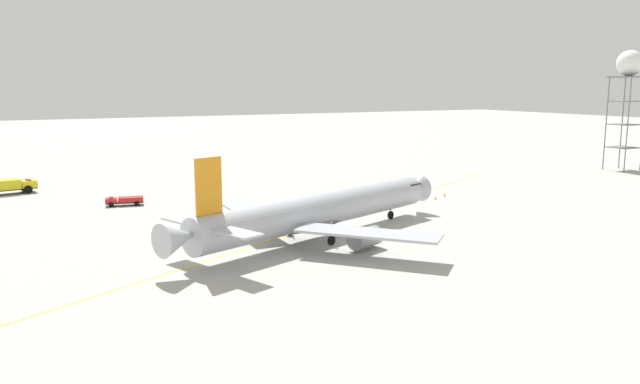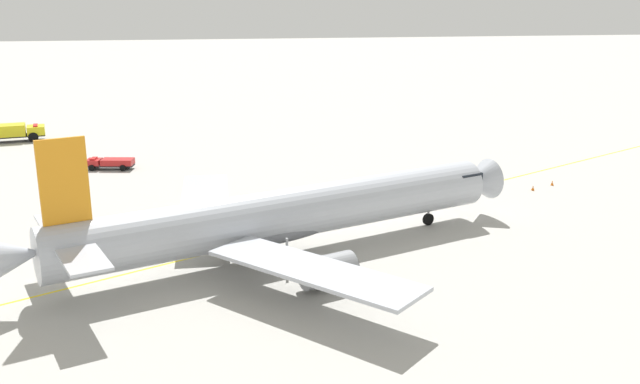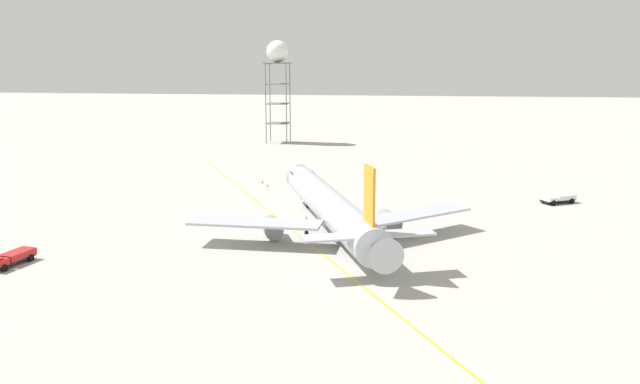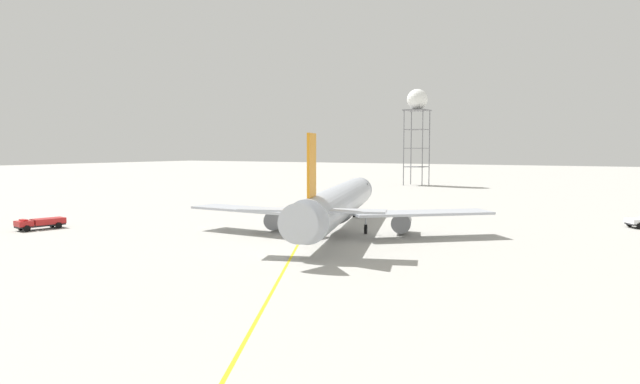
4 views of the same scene
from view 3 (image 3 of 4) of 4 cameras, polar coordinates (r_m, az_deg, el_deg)
The scene contains 8 objects.
ground_plane at distance 78.39m, azimuth 1.62°, elevation -4.64°, with size 600.00×600.00×0.00m, color #ADAAA3.
airliner_main at distance 82.48m, azimuth 0.98°, elevation -1.49°, with size 42.92×33.64×11.30m.
ops_pickup_truck at distance 78.35m, azimuth -24.99°, elevation -5.15°, with size 5.87×3.01×1.41m.
pushback_tug_truck at distance 106.94m, azimuth 19.79°, elevation -0.47°, with size 4.72×5.71×1.30m.
radar_tower at distance 170.43m, azimuth -3.67°, elevation 11.48°, with size 6.07×6.07×25.72m.
taxiway_centreline at distance 83.03m, azimuth -1.86°, elevation -3.70°, with size 111.70×58.10×0.01m.
safety_cone_near at distance 113.58m, azimuth -4.54°, elevation 0.60°, with size 0.36×0.36×0.55m.
safety_cone_mid at distance 116.86m, azimuth -4.96°, elevation 0.90°, with size 0.36×0.36×0.55m.
Camera 3 is at (-74.85, -7.66, 21.97)m, focal length 37.26 mm.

